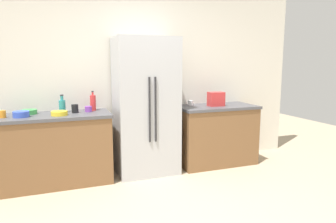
% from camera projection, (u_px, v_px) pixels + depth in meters
% --- Properties ---
extents(kitchen_back_panel, '(5.43, 0.10, 2.97)m').
position_uv_depth(kitchen_back_panel, '(129.00, 66.00, 4.41)').
color(kitchen_back_panel, silver).
rests_on(kitchen_back_panel, ground_plane).
extents(counter_left, '(1.44, 0.64, 0.90)m').
position_uv_depth(counter_left, '(53.00, 149.00, 3.86)').
color(counter_left, brown).
rests_on(counter_left, ground_plane).
extents(counter_right, '(1.20, 0.64, 0.90)m').
position_uv_depth(counter_right, '(215.00, 134.00, 4.67)').
color(counter_right, brown).
rests_on(counter_right, ground_plane).
extents(refrigerator, '(0.83, 0.63, 1.87)m').
position_uv_depth(refrigerator, '(146.00, 107.00, 4.21)').
color(refrigerator, '#B2B5BA').
rests_on(refrigerator, ground_plane).
extents(toaster, '(0.23, 0.15, 0.21)m').
position_uv_depth(toaster, '(216.00, 99.00, 4.54)').
color(toaster, red).
rests_on(toaster, counter_right).
extents(bottle_a, '(0.08, 0.08, 0.27)m').
position_uv_depth(bottle_a, '(93.00, 103.00, 4.10)').
color(bottle_a, red).
rests_on(bottle_a, counter_left).
extents(bottle_b, '(0.08, 0.08, 0.23)m').
position_uv_depth(bottle_b, '(62.00, 106.00, 3.93)').
color(bottle_b, teal).
rests_on(bottle_b, counter_left).
extents(cup_a, '(0.08, 0.08, 0.07)m').
position_uv_depth(cup_a, '(191.00, 103.00, 4.64)').
color(cup_a, white).
rests_on(cup_a, counter_right).
extents(cup_b, '(0.09, 0.09, 0.07)m').
position_uv_depth(cup_b, '(88.00, 109.00, 4.00)').
color(cup_b, purple).
rests_on(cup_b, counter_left).
extents(cup_c, '(0.09, 0.09, 0.11)m').
position_uv_depth(cup_c, '(75.00, 109.00, 3.92)').
color(cup_c, black).
rests_on(cup_c, counter_left).
extents(cup_d, '(0.07, 0.07, 0.09)m').
position_uv_depth(cup_d, '(3.00, 114.00, 3.56)').
color(cup_d, orange).
rests_on(cup_d, counter_left).
extents(bowl_a, '(0.20, 0.20, 0.05)m').
position_uv_depth(bowl_a, '(59.00, 113.00, 3.73)').
color(bowl_a, yellow).
rests_on(bowl_a, counter_left).
extents(bowl_b, '(0.18, 0.18, 0.07)m').
position_uv_depth(bowl_b, '(21.00, 114.00, 3.61)').
color(bowl_b, blue).
rests_on(bowl_b, counter_left).
extents(bowl_c, '(0.19, 0.19, 0.06)m').
position_uv_depth(bowl_c, '(29.00, 112.00, 3.82)').
color(bowl_c, green).
rests_on(bowl_c, counter_left).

